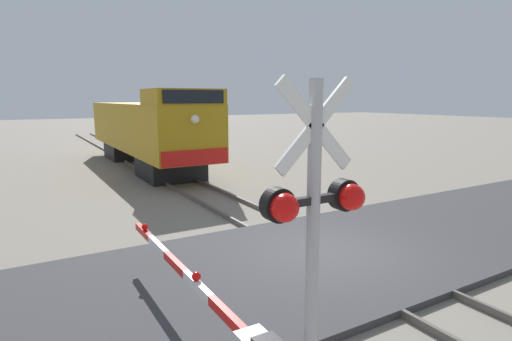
# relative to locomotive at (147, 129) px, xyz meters

# --- Properties ---
(ground_plane) EXTENTS (160.00, 160.00, 0.00)m
(ground_plane) POSITION_rel_locomotive_xyz_m (0.00, -15.40, -2.11)
(ground_plane) COLOR gray
(rail_track_left) EXTENTS (0.08, 80.00, 0.15)m
(rail_track_left) POSITION_rel_locomotive_xyz_m (-0.72, -15.40, -2.03)
(rail_track_left) COLOR #59544C
(rail_track_left) RESTS_ON ground_plane
(rail_track_right) EXTENTS (0.08, 80.00, 0.15)m
(rail_track_right) POSITION_rel_locomotive_xyz_m (0.72, -15.40, -2.03)
(rail_track_right) COLOR #59544C
(rail_track_right) RESTS_ON ground_plane
(road_surface) EXTENTS (36.00, 5.51, 0.15)m
(road_surface) POSITION_rel_locomotive_xyz_m (0.00, -15.40, -2.03)
(road_surface) COLOR #38383A
(road_surface) RESTS_ON ground_plane
(locomotive) EXTENTS (3.03, 14.68, 4.17)m
(locomotive) POSITION_rel_locomotive_xyz_m (0.00, 0.00, 0.00)
(locomotive) COLOR black
(locomotive) RESTS_ON ground_plane
(crossing_signal) EXTENTS (1.18, 0.33, 3.98)m
(crossing_signal) POSITION_rel_locomotive_xyz_m (-3.74, -19.42, 0.36)
(crossing_signal) COLOR #ADADB2
(crossing_signal) RESTS_ON ground_plane
(crossing_gate) EXTENTS (0.36, 5.66, 1.19)m
(crossing_gate) POSITION_rel_locomotive_xyz_m (-4.10, -18.09, -1.36)
(crossing_gate) COLOR silver
(crossing_gate) RESTS_ON ground_plane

